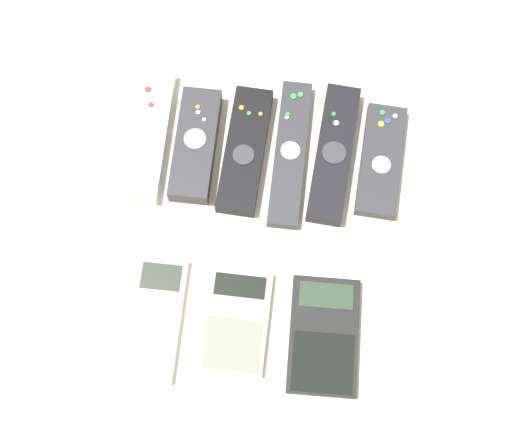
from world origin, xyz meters
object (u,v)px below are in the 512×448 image
remote_2 (245,151)px  calculator_1 (236,321)px  remote_1 (196,145)px  remote_5 (381,161)px  remote_3 (290,154)px  calculator_0 (155,319)px  remote_4 (334,154)px  calculator_2 (324,336)px  remote_0 (149,136)px

remote_2 → calculator_1: size_ratio=1.38×
remote_1 → remote_5: size_ratio=0.99×
remote_2 → remote_3: 0.06m
calculator_0 → remote_3: bearing=58.5°
remote_4 → calculator_2: (0.01, -0.24, -0.01)m
remote_1 → remote_3: size_ratio=0.76×
calculator_0 → calculator_2: size_ratio=1.05×
calculator_0 → calculator_1: calculator_1 is taller
remote_4 → calculator_0: (-0.20, -0.24, -0.01)m
calculator_1 → remote_5: bearing=55.1°
remote_3 → calculator_0: (-0.14, -0.24, -0.00)m
remote_4 → calculator_2: size_ratio=1.32×
remote_0 → remote_2: (0.13, -0.01, 0.00)m
remote_0 → calculator_2: (0.26, -0.24, -0.00)m
remote_2 → calculator_0: remote_2 is taller
remote_3 → remote_4: size_ratio=1.06×
remote_1 → remote_3: 0.13m
remote_1 → remote_5: 0.25m
remote_5 → calculator_2: bearing=-100.2°
remote_1 → calculator_1: remote_1 is taller
remote_1 → calculator_0: remote_1 is taller
calculator_0 → remote_1: bearing=85.2°
remote_4 → calculator_1: size_ratio=1.51×
remote_0 → remote_1: (0.06, -0.01, 0.00)m
remote_5 → remote_0: bearing=-177.3°
remote_5 → remote_3: bearing=-175.5°
remote_0 → calculator_1: remote_0 is taller
remote_1 → calculator_0: size_ratio=1.01×
remote_0 → calculator_2: bearing=-44.1°
remote_2 → remote_1: bearing=-177.2°
remote_0 → remote_1: size_ratio=1.22×
remote_4 → calculator_0: size_ratio=1.25×
remote_2 → remote_3: size_ratio=0.87×
remote_1 → calculator_2: size_ratio=1.06×
remote_1 → remote_5: bearing=1.5°
remote_1 → remote_4: 0.18m
remote_0 → remote_3: same height
remote_1 → remote_2: (0.07, 0.00, -0.00)m
remote_1 → calculator_0: (-0.02, -0.23, -0.01)m
remote_2 → remote_3: bearing=5.7°
remote_2 → remote_5: bearing=4.5°
remote_2 → remote_5: size_ratio=1.12×
remote_2 → calculator_0: size_ratio=1.15×
remote_2 → calculator_1: remote_2 is taller
remote_0 → remote_5: same height
remote_0 → calculator_2: remote_0 is taller
calculator_1 → remote_0: bearing=122.1°
calculator_1 → calculator_2: 0.11m
remote_0 → remote_2: size_ratio=1.07×
remote_2 → remote_5: remote_2 is taller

